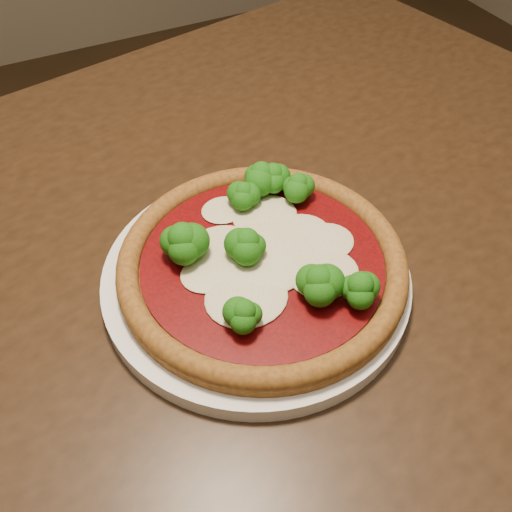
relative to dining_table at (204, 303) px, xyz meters
name	(u,v)px	position (x,y,z in m)	size (l,w,h in m)	color
floor	(247,480)	(0.06, 0.02, -0.66)	(4.00, 4.00, 0.00)	black
dining_table	(204,303)	(0.00, 0.00, 0.00)	(1.43, 1.10, 0.75)	black
plate	(256,277)	(0.04, -0.07, 0.10)	(0.31, 0.31, 0.02)	silver
pizza	(263,258)	(0.04, -0.07, 0.12)	(0.29, 0.29, 0.06)	brown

